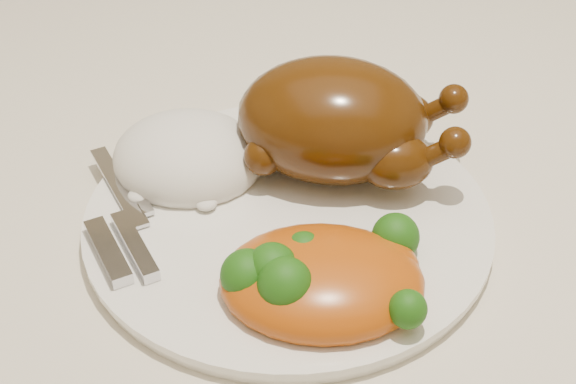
{
  "coord_description": "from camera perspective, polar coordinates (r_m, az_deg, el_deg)",
  "views": [
    {
      "loc": [
        -0.14,
        -0.63,
        1.17
      ],
      "look_at": [
        -0.1,
        -0.17,
        0.8
      ],
      "focal_mm": 50.0,
      "sensor_mm": 36.0,
      "label": 1
    }
  ],
  "objects": [
    {
      "name": "dinner_plate",
      "position": [
        0.6,
        0.0,
        -1.96
      ],
      "size": [
        0.39,
        0.39,
        0.01
      ],
      "primitive_type": "cylinder",
      "rotation": [
        0.0,
        0.0,
        -0.38
      ],
      "color": "white",
      "rests_on": "tablecloth"
    },
    {
      "name": "roast_chicken",
      "position": [
        0.62,
        3.56,
        5.08
      ],
      "size": [
        0.19,
        0.14,
        0.09
      ],
      "rotation": [
        0.0,
        0.0,
        -0.22
      ],
      "color": "#4F2A08",
      "rests_on": "dinner_plate"
    },
    {
      "name": "dining_table",
      "position": [
        0.82,
        6.39,
        0.48
      ],
      "size": [
        1.6,
        0.9,
        0.76
      ],
      "color": "brown",
      "rests_on": "floor"
    },
    {
      "name": "mac_and_cheese",
      "position": [
        0.53,
        2.42,
        -6.07
      ],
      "size": [
        0.15,
        0.12,
        0.06
      ],
      "rotation": [
        0.0,
        0.0,
        -0.09
      ],
      "color": "#BD4E0C",
      "rests_on": "dinner_plate"
    },
    {
      "name": "cutlery",
      "position": [
        0.59,
        -11.62,
        -2.45
      ],
      "size": [
        0.07,
        0.16,
        0.01
      ],
      "rotation": [
        0.0,
        0.0,
        0.4
      ],
      "color": "silver",
      "rests_on": "dinner_plate"
    },
    {
      "name": "rice_mound",
      "position": [
        0.64,
        -7.11,
        2.42
      ],
      "size": [
        0.14,
        0.13,
        0.06
      ],
      "rotation": [
        0.0,
        0.0,
        -0.25
      ],
      "color": "white",
      "rests_on": "dinner_plate"
    },
    {
      "name": "tablecloth",
      "position": [
        0.78,
        6.77,
        4.74
      ],
      "size": [
        1.73,
        1.03,
        0.18
      ],
      "color": "beige",
      "rests_on": "dining_table"
    }
  ]
}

